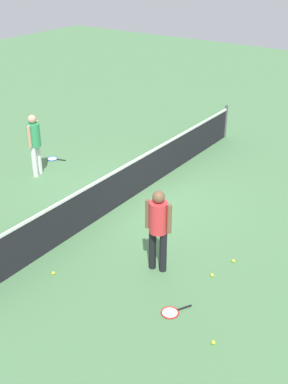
{
  "coord_description": "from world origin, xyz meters",
  "views": [
    {
      "loc": [
        -8.46,
        -6.27,
        5.62
      ],
      "look_at": [
        -1.08,
        -1.08,
        0.9
      ],
      "focal_mm": 44.72,
      "sensor_mm": 36.0,
      "label": 1
    }
  ],
  "objects_px": {
    "player_near_side": "(158,224)",
    "tennis_ball_near_player": "(213,342)",
    "tennis_racket_near_player": "(171,312)",
    "tennis_ball_midcourt": "(233,261)",
    "player_far_side": "(34,140)",
    "tennis_ball_baseline": "(212,275)",
    "tennis_ball_by_net": "(53,273)",
    "tennis_racket_far_player": "(53,159)"
  },
  "relations": [
    {
      "from": "player_near_side",
      "to": "tennis_ball_by_net",
      "type": "bearing_deg",
      "value": 130.37
    },
    {
      "from": "tennis_racket_far_player",
      "to": "tennis_ball_baseline",
      "type": "distance_m",
      "value": 6.8
    },
    {
      "from": "player_near_side",
      "to": "tennis_ball_by_net",
      "type": "height_order",
      "value": "player_near_side"
    },
    {
      "from": "tennis_ball_baseline",
      "to": "player_near_side",
      "type": "bearing_deg",
      "value": 111.83
    },
    {
      "from": "tennis_ball_by_net",
      "to": "tennis_ball_midcourt",
      "type": "distance_m",
      "value": 3.53
    },
    {
      "from": "tennis_racket_far_player",
      "to": "tennis_ball_by_net",
      "type": "distance_m",
      "value": 5.55
    },
    {
      "from": "tennis_ball_by_net",
      "to": "tennis_ball_baseline",
      "type": "bearing_deg",
      "value": -56.02
    },
    {
      "from": "player_near_side",
      "to": "tennis_racket_near_player",
      "type": "xyz_separation_m",
      "value": [
        -0.9,
        -0.88,
        -1.0
      ]
    },
    {
      "from": "player_near_side",
      "to": "tennis_ball_near_player",
      "type": "xyz_separation_m",
      "value": [
        -1.13,
        -1.81,
        -0.98
      ]
    },
    {
      "from": "tennis_ball_baseline",
      "to": "player_far_side",
      "type": "bearing_deg",
      "value": 78.11
    },
    {
      "from": "tennis_ball_by_net",
      "to": "tennis_ball_midcourt",
      "type": "xyz_separation_m",
      "value": [
        2.34,
        -2.64,
        0.0
      ]
    },
    {
      "from": "player_near_side",
      "to": "tennis_racket_near_player",
      "type": "height_order",
      "value": "player_near_side"
    },
    {
      "from": "tennis_ball_near_player",
      "to": "tennis_ball_midcourt",
      "type": "distance_m",
      "value": 2.28
    },
    {
      "from": "player_near_side",
      "to": "tennis_racket_far_player",
      "type": "relative_size",
      "value": 2.8
    },
    {
      "from": "tennis_ball_midcourt",
      "to": "tennis_ball_baseline",
      "type": "distance_m",
      "value": 0.66
    },
    {
      "from": "player_near_side",
      "to": "tennis_ball_baseline",
      "type": "relative_size",
      "value": 25.76
    },
    {
      "from": "tennis_racket_near_player",
      "to": "tennis_ball_by_net",
      "type": "xyz_separation_m",
      "value": [
        -0.4,
        2.41,
        0.02
      ]
    },
    {
      "from": "tennis_racket_near_player",
      "to": "tennis_ball_baseline",
      "type": "distance_m",
      "value": 1.3
    },
    {
      "from": "player_near_side",
      "to": "player_far_side",
      "type": "xyz_separation_m",
      "value": [
        1.66,
        5.02,
        0.0
      ]
    },
    {
      "from": "tennis_racket_far_player",
      "to": "tennis_ball_by_net",
      "type": "relative_size",
      "value": 9.2
    },
    {
      "from": "tennis_racket_far_player",
      "to": "tennis_ball_near_player",
      "type": "height_order",
      "value": "tennis_ball_near_player"
    },
    {
      "from": "tennis_ball_midcourt",
      "to": "tennis_ball_baseline",
      "type": "height_order",
      "value": "same"
    },
    {
      "from": "tennis_racket_near_player",
      "to": "tennis_ball_midcourt",
      "type": "bearing_deg",
      "value": -6.73
    },
    {
      "from": "player_far_side",
      "to": "tennis_ball_midcourt",
      "type": "height_order",
      "value": "player_far_side"
    },
    {
      "from": "player_near_side",
      "to": "tennis_ball_by_net",
      "type": "xyz_separation_m",
      "value": [
        -1.3,
        1.52,
        -0.98
      ]
    },
    {
      "from": "tennis_ball_near_player",
      "to": "tennis_ball_baseline",
      "type": "distance_m",
      "value": 1.73
    },
    {
      "from": "tennis_ball_midcourt",
      "to": "player_far_side",
      "type": "bearing_deg",
      "value": 84.27
    },
    {
      "from": "tennis_ball_near_player",
      "to": "tennis_racket_far_player",
      "type": "bearing_deg",
      "value": 62.47
    },
    {
      "from": "player_far_side",
      "to": "tennis_ball_near_player",
      "type": "bearing_deg",
      "value": -112.19
    },
    {
      "from": "tennis_ball_baseline",
      "to": "tennis_racket_far_player",
      "type": "bearing_deg",
      "value": 70.64
    },
    {
      "from": "tennis_ball_by_net",
      "to": "tennis_ball_baseline",
      "type": "relative_size",
      "value": 1.0
    },
    {
      "from": "player_far_side",
      "to": "tennis_ball_baseline",
      "type": "distance_m",
      "value": 6.21
    },
    {
      "from": "tennis_racket_near_player",
      "to": "tennis_ball_midcourt",
      "type": "relative_size",
      "value": 8.96
    },
    {
      "from": "player_near_side",
      "to": "tennis_ball_midcourt",
      "type": "distance_m",
      "value": 1.81
    },
    {
      "from": "player_near_side",
      "to": "tennis_ball_near_player",
      "type": "relative_size",
      "value": 25.76
    },
    {
      "from": "tennis_racket_far_player",
      "to": "tennis_ball_midcourt",
      "type": "xyz_separation_m",
      "value": [
        -1.6,
        -6.55,
        0.02
      ]
    },
    {
      "from": "tennis_racket_near_player",
      "to": "tennis_ball_near_player",
      "type": "xyz_separation_m",
      "value": [
        -0.23,
        -0.93,
        0.02
      ]
    },
    {
      "from": "player_far_side",
      "to": "tennis_ball_baseline",
      "type": "xyz_separation_m",
      "value": [
        -1.26,
        -6.0,
        -0.98
      ]
    },
    {
      "from": "player_near_side",
      "to": "player_far_side",
      "type": "height_order",
      "value": "same"
    },
    {
      "from": "player_far_side",
      "to": "tennis_ball_midcourt",
      "type": "relative_size",
      "value": 25.76
    },
    {
      "from": "tennis_ball_near_player",
      "to": "tennis_ball_by_net",
      "type": "relative_size",
      "value": 1.0
    },
    {
      "from": "tennis_ball_baseline",
      "to": "tennis_racket_near_player",
      "type": "bearing_deg",
      "value": 175.7
    }
  ]
}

